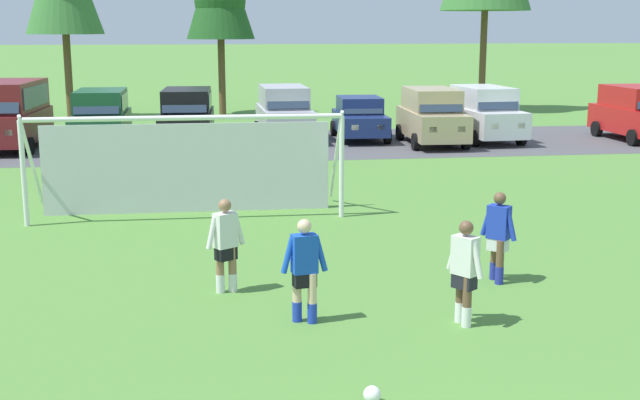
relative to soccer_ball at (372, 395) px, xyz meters
The scene contains 16 objects.
ground_plane 11.42m from the soccer_ball, 85.04° to the left, with size 400.00×400.00×0.00m, color #518438.
parking_lot_strip 22.67m from the soccer_ball, 87.50° to the left, with size 52.00×8.40×0.01m, color #4C4C51.
soccer_ball is the anchor object (origin of this frame).
soccer_goal 11.13m from the soccer_ball, 102.23° to the left, with size 7.45×2.04×2.57m.
player_striker_near 4.91m from the soccer_ball, 109.44° to the left, with size 0.71×0.41×1.64m.
player_midfield_center 3.22m from the soccer_ball, 51.96° to the left, with size 0.43×0.69×1.64m.
player_defender_far 5.56m from the soccer_ball, 54.48° to the left, with size 0.52×0.63×1.64m.
player_winger_left 3.03m from the soccer_ball, 99.13° to the left, with size 0.75×0.31×1.64m.
parked_car_slot_far_left 24.56m from the soccer_ball, 111.48° to the left, with size 2.41×4.91×2.52m.
parked_car_slot_left 23.52m from the soccer_ball, 104.12° to the left, with size 2.14×4.60×2.16m.
parked_car_slot_center_left 23.04m from the soccer_ball, 96.30° to the left, with size 2.30×4.68×2.16m.
parked_car_slot_center 23.96m from the soccer_ball, 86.85° to the left, with size 2.22×4.64×2.16m.
parked_car_slot_center_right 24.00m from the soccer_ball, 79.54° to the left, with size 2.17×4.27×1.72m.
parked_car_slot_right 22.87m from the soccer_ball, 72.55° to the left, with size 2.24×4.65×2.16m.
parked_car_slot_far_right 24.32m from the soccer_ball, 67.77° to the left, with size 2.33×4.70×2.16m.
parked_car_slot_end 26.66m from the soccer_ball, 54.88° to the left, with size 2.22×4.64×2.16m.
Camera 1 is at (-2.94, -5.52, 4.49)m, focal length 46.30 mm.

